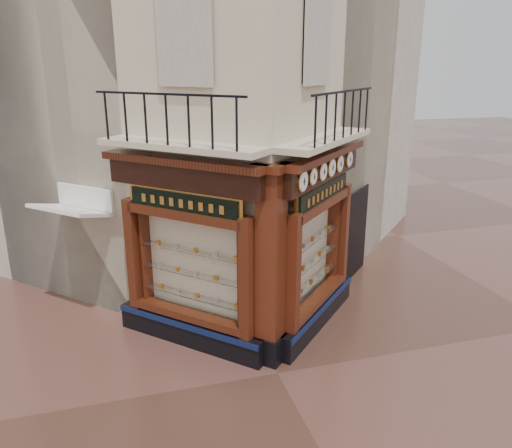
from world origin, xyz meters
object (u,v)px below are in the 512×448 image
object	(u,v)px
clock_d	(331,168)
awning	(83,315)
signboard_left	(183,203)
clock_b	(313,176)
clock_a	(303,181)
signboard_right	(323,193)
corner_pilaster	(271,270)
clock_e	(340,164)
clock_c	(323,172)
clock_f	(349,159)

from	to	relation	value
clock_d	awning	world-z (taller)	clock_d
signboard_left	clock_b	bearing A→B (deg)	-151.25
clock_a	awning	bearing A→B (deg)	99.95
signboard_right	corner_pilaster	bearing A→B (deg)	169.75
signboard_right	awning	bearing A→B (deg)	114.02
clock_e	signboard_right	size ratio (longest dim) A/B	0.20
clock_c	clock_f	world-z (taller)	clock_c
clock_f	signboard_right	distance (m)	1.32
corner_pilaster	awning	xyz separation A→B (m)	(-3.70, 2.99, -1.95)
clock_d	clock_e	size ratio (longest dim) A/B	1.05
clock_f	signboard_right	world-z (taller)	clock_f
clock_f	awning	distance (m)	7.19
clock_a	clock_e	bearing A→B (deg)	0.00
signboard_left	corner_pilaster	bearing A→B (deg)	-169.75
clock_d	corner_pilaster	bearing A→B (deg)	167.03
clock_b	clock_f	world-z (taller)	clock_f
clock_b	signboard_right	distance (m)	1.02
clock_a	awning	size ratio (longest dim) A/B	0.24
clock_e	clock_a	bearing A→B (deg)	-180.00
corner_pilaster	clock_f	distance (m)	3.42
corner_pilaster	signboard_right	world-z (taller)	corner_pilaster
clock_c	clock_d	xyz separation A→B (m)	(0.33, 0.33, 0.00)
clock_b	clock_d	xyz separation A→B (m)	(0.69, 0.69, 0.00)
corner_pilaster	clock_c	size ratio (longest dim) A/B	10.45
clock_b	awning	distance (m)	6.45
corner_pilaster	clock_e	world-z (taller)	corner_pilaster
clock_a	clock_c	bearing A→B (deg)	-0.00
clock_d	signboard_left	bearing A→B (deg)	134.92
clock_a	signboard_right	distance (m)	1.45
clock_d	clock_e	world-z (taller)	clock_d
clock_d	clock_c	bearing A→B (deg)	-180.00
clock_e	clock_f	bearing A→B (deg)	-0.00
clock_f	signboard_right	bearing A→B (deg)	174.77
clock_b	clock_e	distance (m)	1.47
clock_b	clock_c	size ratio (longest dim) A/B	0.90
corner_pilaster	clock_b	distance (m)	1.94
corner_pilaster	clock_c	world-z (taller)	corner_pilaster
clock_c	clock_a	bearing A→B (deg)	180.00
clock_b	signboard_left	distance (m)	2.54
clock_a	clock_e	xyz separation A→B (m)	(1.37, 1.37, 0.00)
corner_pilaster	clock_c	xyz separation A→B (m)	(1.28, 0.67, 1.67)
clock_e	signboard_left	bearing A→B (deg)	140.71
clock_d	signboard_left	size ratio (longest dim) A/B	0.21
clock_c	signboard_left	world-z (taller)	clock_c
clock_a	signboard_right	bearing A→B (deg)	4.70
clock_c	clock_d	size ratio (longest dim) A/B	0.95
clock_a	signboard_left	bearing A→B (deg)	108.35
clock_a	signboard_right	size ratio (longest dim) A/B	0.21
clock_a	clock_f	bearing A→B (deg)	0.00
clock_d	clock_e	distance (m)	0.49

